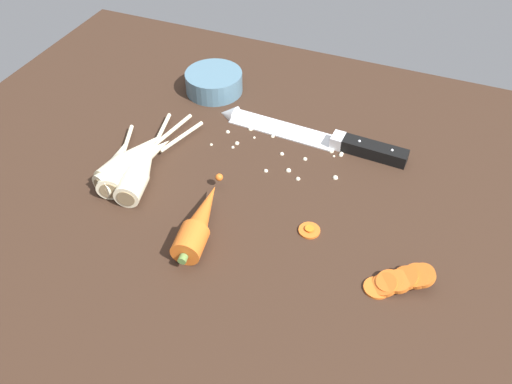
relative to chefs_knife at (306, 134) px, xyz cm
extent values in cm
cube|color=#332116|center=(-2.25, -15.74, -2.65)|extent=(120.00, 90.00, 4.00)
cube|color=silver|center=(-4.21, 0.22, -0.40)|extent=(20.20, 5.44, 0.50)
cone|color=silver|center=(-15.39, 0.81, -0.40)|extent=(3.20, 4.11, 3.96)
cube|color=silver|center=(5.78, -0.30, 0.45)|extent=(2.15, 3.04, 2.20)
cube|color=black|center=(12.27, -0.64, 0.45)|extent=(11.13, 3.37, 2.20)
sphere|color=silver|center=(9.47, -0.50, 1.55)|extent=(0.50, 0.50, 0.50)
sphere|color=silver|center=(15.07, -0.79, 1.55)|extent=(0.50, 0.50, 0.50)
cylinder|color=#D6601E|center=(-6.66, -30.95, 1.45)|extent=(4.84, 5.37, 4.20)
cone|color=#D6601E|center=(-7.47, -25.23, 1.45)|extent=(5.59, 12.02, 3.99)
sphere|color=#D6601E|center=(-8.59, -17.43, 1.45)|extent=(1.20, 1.20, 1.20)
cylinder|color=#5B7F3D|center=(-6.23, -33.93, 1.45)|extent=(1.33, 1.16, 1.20)
cylinder|color=beige|center=(-20.19, -24.31, 1.35)|extent=(5.08, 6.09, 4.00)
cone|color=beige|center=(-21.82, -17.07, 1.35)|extent=(5.80, 10.10, 3.80)
cylinder|color=beige|center=(-23.50, -9.66, 0.45)|extent=(2.94, 10.17, 0.70)
cylinder|color=#7A6647|center=(-19.60, -26.91, 1.35)|extent=(2.80, 0.91, 2.80)
cylinder|color=beige|center=(-24.38, -22.51, 1.35)|extent=(4.84, 5.76, 4.00)
cone|color=beige|center=(-23.13, -15.48, 1.35)|extent=(5.35, 9.66, 3.80)
cylinder|color=beige|center=(-21.84, -8.28, 0.45)|extent=(2.43, 9.85, 0.70)
cylinder|color=#7A6647|center=(-24.84, -25.04, 1.35)|extent=(2.81, 0.79, 2.80)
cylinder|color=beige|center=(-23.77, -23.69, 1.35)|extent=(5.34, 6.20, 4.00)
cone|color=beige|center=(-21.68, -16.68, 1.35)|extent=(6.33, 10.07, 3.80)
cylinder|color=beige|center=(-19.53, -9.48, 0.45)|extent=(3.57, 9.92, 0.70)
cylinder|color=#7A6647|center=(-24.53, -26.22, 1.35)|extent=(2.77, 1.09, 2.80)
cylinder|color=beige|center=(-23.65, -24.51, 1.35)|extent=(5.19, 5.22, 4.00)
cone|color=beige|center=(-25.66, -19.24, 1.35)|extent=(6.13, 8.10, 3.80)
cylinder|color=beige|center=(-27.72, -13.84, 0.45)|extent=(3.44, 7.54, 0.70)
cylinder|color=#7A6647|center=(-22.92, -26.41, 1.35)|extent=(2.72, 1.28, 2.80)
cylinder|color=#D6601E|center=(18.84, -27.30, -0.30)|extent=(3.52, 3.52, 0.70)
cylinder|color=#D6601E|center=(19.71, -26.75, -0.06)|extent=(3.69, 3.45, 2.60)
cylinder|color=#D6601E|center=(20.20, -26.21, 0.19)|extent=(3.69, 3.56, 2.04)
cylinder|color=#D6601E|center=(21.23, -25.93, 0.43)|extent=(3.57, 3.47, 1.85)
cylinder|color=#D6601E|center=(22.02, -25.18, 0.68)|extent=(3.65, 3.41, 2.61)
cylinder|color=#D6601E|center=(23.25, -24.53, 0.92)|extent=(3.91, 3.69, 2.62)
cylinder|color=#D6601E|center=(23.93, -24.36, 1.17)|extent=(3.75, 3.54, 2.49)
cylinder|color=#D6601E|center=(7.48, -21.01, -0.30)|extent=(3.18, 3.18, 0.70)
cylinder|color=orange|center=(7.48, -21.01, -0.03)|extent=(1.34, 1.34, 0.16)
cylinder|color=slate|center=(-21.15, 7.05, 1.35)|extent=(11.00, 11.00, 4.00)
cylinder|color=#3E5C6C|center=(-21.15, 7.05, 1.83)|extent=(8.80, 8.80, 2.80)
sphere|color=beige|center=(-2.44, -6.10, -0.28)|extent=(0.74, 0.74, 0.74)
sphere|color=beige|center=(-14.45, -8.37, -0.39)|extent=(0.53, 0.53, 0.53)
sphere|color=beige|center=(0.20, -9.66, -0.22)|extent=(0.86, 0.86, 0.86)
sphere|color=beige|center=(7.11, -2.17, -0.29)|extent=(0.71, 0.71, 0.71)
sphere|color=beige|center=(2.31, -11.00, -0.28)|extent=(0.74, 0.74, 0.74)
sphere|color=beige|center=(5.35, -2.29, -0.26)|extent=(0.77, 0.77, 0.77)
sphere|color=beige|center=(6.10, -3.32, -0.43)|extent=(0.44, 0.44, 0.44)
sphere|color=beige|center=(7.80, -8.45, -0.21)|extent=(0.89, 0.89, 0.89)
sphere|color=beige|center=(-10.69, -7.61, -0.37)|extent=(0.56, 0.56, 0.56)
sphere|color=beige|center=(-8.29, -3.75, -0.41)|extent=(0.48, 0.48, 0.48)
sphere|color=beige|center=(-13.28, -4.02, -0.28)|extent=(0.74, 0.74, 0.74)
sphere|color=beige|center=(1.81, -5.87, -0.28)|extent=(0.73, 0.73, 0.73)
sphere|color=beige|center=(7.10, -2.62, -0.28)|extent=(0.75, 0.75, 0.75)
sphere|color=beige|center=(-10.47, -6.36, -0.26)|extent=(0.78, 0.78, 0.78)
sphere|color=beige|center=(-9.83, -1.73, -0.21)|extent=(0.88, 0.88, 0.88)
sphere|color=beige|center=(-10.39, -6.11, -0.44)|extent=(0.42, 0.42, 0.42)
sphere|color=beige|center=(-5.42, -2.22, -0.31)|extent=(0.68, 0.68, 0.68)
sphere|color=beige|center=(-3.19, -11.14, -0.29)|extent=(0.72, 0.72, 0.72)
camera|label=1|loc=(19.52, -71.11, 56.73)|focal=36.83mm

